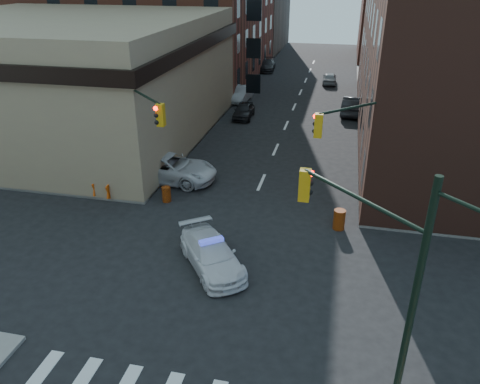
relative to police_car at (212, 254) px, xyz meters
The scene contains 24 objects.
ground 0.98m from the police_car, 36.35° to the right, with size 140.00×140.00×0.00m, color black.
sidewalk_nw 39.37m from the police_car, 124.76° to the left, with size 34.00×54.50×0.15m, color gray.
bank_building 23.32m from the police_car, 135.62° to the left, with size 22.00×22.00×9.00m, color #8D7C5C.
commercial_row_ne 26.68m from the police_car, 58.46° to the left, with size 14.00×34.00×14.00m, color #49261D.
filler_ne 59.64m from the police_car, 75.81° to the left, with size 16.00×16.00×12.00m, color brown.
signal_pole_se 9.70m from the police_car, 41.98° to the right, with size 5.40×5.27×8.00m.
signal_pole_nw 8.10m from the police_car, 137.06° to the left, with size 3.58×3.67×8.00m.
signal_pole_ne 8.87m from the police_car, 37.70° to the left, with size 3.67×3.58×8.00m.
tree_ne_near 26.97m from the police_car, 72.52° to the left, with size 3.00×3.00×4.85m.
tree_ne_far 34.66m from the police_car, 76.51° to the left, with size 3.00×3.00×4.85m.
police_car is the anchor object (origin of this frame).
pickup 10.13m from the police_car, 121.17° to the left, with size 2.82×6.11×1.70m, color silver.
parked_car_wnear 23.31m from the police_car, 98.59° to the left, with size 1.60×3.97×1.35m, color black.
parked_car_wfar 29.08m from the police_car, 99.79° to the left, with size 1.57×4.49×1.48m, color #979A9F.
parked_car_wdeep 44.50m from the police_car, 96.38° to the left, with size 2.00×4.93×1.43m, color black.
parked_car_enear 27.05m from the police_car, 77.06° to the left, with size 1.74×4.99×1.64m, color black.
parked_car_efar 38.47m from the police_car, 84.95° to the left, with size 1.54×3.84×1.31m, color #93979B.
pedestrian_a 12.03m from the police_car, 147.36° to the left, with size 0.68×0.44×1.85m, color black.
pedestrian_b 10.17m from the police_car, 146.61° to the left, with size 0.96×0.75×1.98m, color black.
pedestrian_c 13.64m from the police_car, 143.26° to the left, with size 1.07×0.45×1.83m, color #1D222C.
barrel_road 7.28m from the police_car, 40.85° to the left, with size 0.60×0.60×1.08m, color red.
barrel_bank 7.26m from the police_car, 126.93° to the left, with size 0.51×0.51×0.91m, color red.
barricade_nw_a 9.63m from the police_car, 146.49° to the left, with size 1.26×0.63×0.94m, color orange, non-canonical shape.
barricade_nw_b 11.45m from the police_car, 138.48° to the left, with size 1.21×0.61×0.91m, color red, non-canonical shape.
Camera 1 is at (4.53, -16.57, 12.37)m, focal length 35.00 mm.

